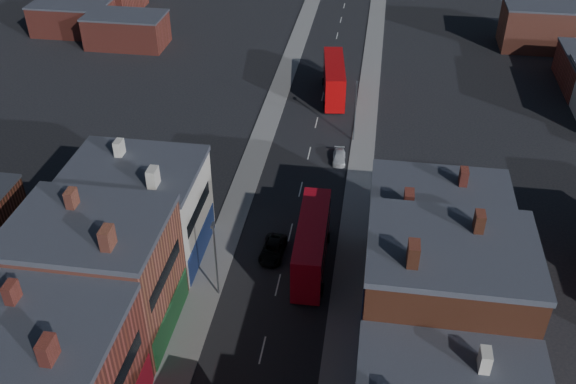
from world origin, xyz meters
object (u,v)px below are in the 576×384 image
(bus_2, at_px, (334,79))
(car_3, at_px, (339,157))
(car_2, at_px, (273,249))
(bus_1, at_px, (312,243))

(bus_2, xyz_separation_m, car_3, (2.30, -17.42, -2.24))
(car_2, height_order, car_3, car_2)
(bus_1, distance_m, bus_2, 36.90)
(car_3, bearing_deg, bus_1, -96.46)
(car_2, bearing_deg, bus_1, -11.26)
(car_2, bearing_deg, car_3, 77.53)
(car_2, distance_m, car_3, 19.15)
(bus_2, height_order, car_2, bus_2)
(car_2, bearing_deg, bus_2, 88.37)
(bus_2, relative_size, car_3, 3.28)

